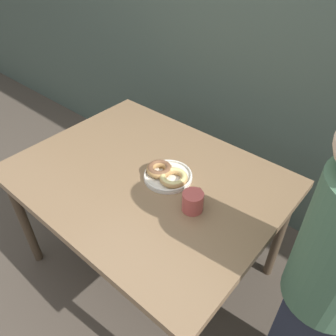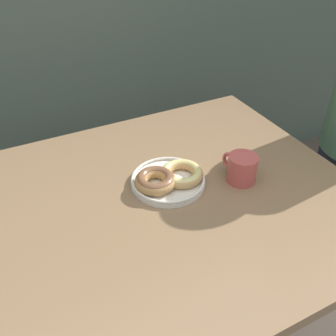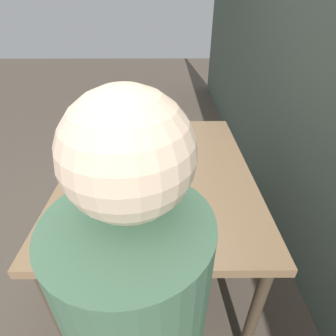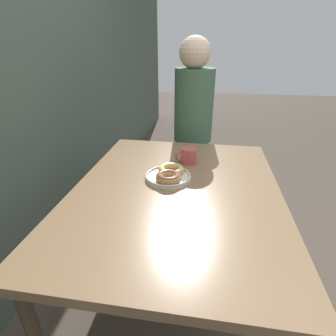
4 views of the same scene
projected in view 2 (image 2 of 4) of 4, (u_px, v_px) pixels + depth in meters
dining_table at (148, 219)px, 1.13m from camera, size 1.26×0.97×0.73m
donut_plate at (168, 178)px, 1.14m from camera, size 0.27×0.23×0.05m
coffee_mug at (241, 168)px, 1.15m from camera, size 0.09×0.13×0.09m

